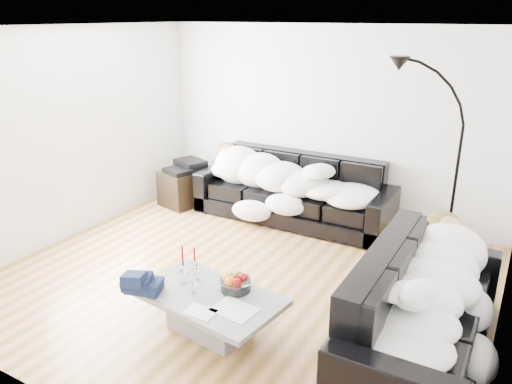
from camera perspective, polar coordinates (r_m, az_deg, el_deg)
The scene contains 23 objects.
ground at distance 5.52m, azimuth -1.57°, elevation -9.76°, with size 5.00×5.00×0.00m, color olive.
wall_back at distance 6.97m, azimuth 8.04°, elevation 7.81°, with size 5.00×0.02×2.60m, color silver.
wall_left at distance 6.62m, azimuth -20.63°, elevation 6.12°, with size 0.02×4.50×2.60m, color silver.
ceiling at distance 4.81m, azimuth -1.87°, elevation 18.35°, with size 5.00×5.00×0.00m, color white.
sofa_back at distance 6.86m, azimuth 4.24°, elevation 0.33°, with size 2.71×0.94×0.89m, color black.
sofa_right at distance 4.40m, azimuth 18.73°, elevation -12.36°, with size 2.23×0.96×0.90m, color black.
sleeper_back at distance 6.75m, azimuth 4.10°, elevation 1.86°, with size 2.30×0.79×0.46m, color white, non-canonical shape.
sleeper_right at distance 4.30m, azimuth 19.03°, elevation -10.07°, with size 1.92×0.81×0.47m, color white, non-canonical shape.
teal_cushion at distance 4.90m, azimuth 20.06°, elevation -5.60°, with size 0.36×0.30×0.20m, color #0A4A47.
coffee_table at distance 4.62m, azimuth -5.32°, elevation -13.56°, with size 1.28×0.75×0.37m, color #939699.
fruit_bowl at distance 4.52m, azimuth -2.36°, elevation -10.19°, with size 0.28×0.28×0.17m, color white.
wine_glass_a at distance 4.70m, azimuth -6.82°, elevation -8.98°, with size 0.08×0.08×0.19m, color white.
wine_glass_b at distance 4.67m, azimuth -8.36°, elevation -9.36°, with size 0.07×0.07×0.17m, color white.
wine_glass_c at distance 4.51m, azimuth -7.16°, elevation -10.57°, with size 0.07×0.07×0.15m, color white.
candle_left at distance 4.86m, azimuth -8.39°, elevation -7.58°, with size 0.05×0.05×0.26m, color maroon.
candle_right at distance 4.85m, azimuth -7.04°, elevation -7.64°, with size 0.04×0.04×0.24m, color maroon.
newspaper_a at distance 4.29m, azimuth -2.46°, elevation -13.24°, with size 0.36×0.28×0.01m, color silver.
newspaper_b at distance 4.28m, azimuth -6.41°, elevation -13.42°, with size 0.26×0.18×0.01m, color silver.
navy_jacket at distance 4.55m, azimuth -13.27°, elevation -9.46°, with size 0.32×0.27×0.16m, color black, non-canonical shape.
shoes at distance 4.80m, azimuth 15.17°, elevation -14.77°, with size 0.42×0.31×0.10m, color #472311, non-canonical shape.
av_cabinet at distance 7.58m, azimuth -7.85°, elevation 0.64°, with size 0.52×0.76×0.52m, color black.
stereo at distance 7.48m, azimuth -7.96°, elevation 3.00°, with size 0.44×0.34×0.13m, color black.
floor_lamp at distance 5.63m, azimuth 21.77°, elevation 0.69°, with size 0.74×0.30×2.03m, color black, non-canonical shape.
Camera 1 is at (2.51, -4.10, 2.71)m, focal length 35.00 mm.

